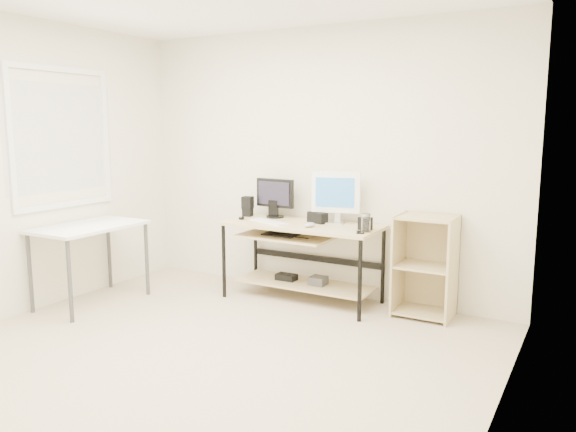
# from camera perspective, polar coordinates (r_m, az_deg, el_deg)

# --- Properties ---
(room) EXTENTS (4.01, 4.01, 2.62)m
(room) POSITION_cam_1_polar(r_m,az_deg,el_deg) (3.97, -11.36, 3.99)
(room) COLOR #C3B296
(room) RESTS_ON ground
(desk) EXTENTS (1.50, 0.65, 0.75)m
(desk) POSITION_cam_1_polar(r_m,az_deg,el_deg) (5.35, 1.21, -2.96)
(desk) COLOR #CBB480
(desk) RESTS_ON ground
(side_table) EXTENTS (0.60, 1.00, 0.75)m
(side_table) POSITION_cam_1_polar(r_m,az_deg,el_deg) (5.54, -19.51, -1.69)
(side_table) COLOR white
(side_table) RESTS_ON ground
(shelf_unit) EXTENTS (0.50, 0.40, 0.90)m
(shelf_unit) POSITION_cam_1_polar(r_m,az_deg,el_deg) (5.09, 13.87, -4.87)
(shelf_unit) COLOR tan
(shelf_unit) RESTS_ON ground
(black_monitor) EXTENTS (0.43, 0.18, 0.39)m
(black_monitor) POSITION_cam_1_polar(r_m,az_deg,el_deg) (5.61, -1.34, 2.10)
(black_monitor) COLOR black
(black_monitor) RESTS_ON desk
(white_imac) EXTENTS (0.46, 0.15, 0.49)m
(white_imac) POSITION_cam_1_polar(r_m,az_deg,el_deg) (5.27, 4.88, 2.28)
(white_imac) COLOR silver
(white_imac) RESTS_ON desk
(keyboard) EXTENTS (0.46, 0.28, 0.02)m
(keyboard) POSITION_cam_1_polar(r_m,az_deg,el_deg) (5.34, -1.95, -0.59)
(keyboard) COLOR white
(keyboard) RESTS_ON desk
(mouse) EXTENTS (0.10, 0.14, 0.04)m
(mouse) POSITION_cam_1_polar(r_m,az_deg,el_deg) (5.11, 2.20, -0.90)
(mouse) COLOR #ADADB2
(mouse) RESTS_ON desk
(center_speaker) EXTENTS (0.22, 0.16, 0.10)m
(center_speaker) POSITION_cam_1_polar(r_m,az_deg,el_deg) (5.33, 3.01, -0.16)
(center_speaker) COLOR black
(center_speaker) RESTS_ON desk
(speaker_left) EXTENTS (0.12, 0.12, 0.20)m
(speaker_left) POSITION_cam_1_polar(r_m,az_deg,el_deg) (5.72, -4.12, 1.03)
(speaker_left) COLOR black
(speaker_left) RESTS_ON desk
(speaker_right) EXTENTS (0.12, 0.12, 0.11)m
(speaker_right) POSITION_cam_1_polar(r_m,az_deg,el_deg) (5.01, 7.85, -0.76)
(speaker_right) COLOR black
(speaker_right) RESTS_ON desk
(audio_controller) EXTENTS (0.10, 0.07, 0.18)m
(audio_controller) POSITION_cam_1_polar(r_m,az_deg,el_deg) (5.61, -1.49, 0.71)
(audio_controller) COLOR black
(audio_controller) RESTS_ON desk
(volume_puck) EXTENTS (0.07, 0.07, 0.02)m
(volume_puck) POSITION_cam_1_polar(r_m,az_deg,el_deg) (5.54, -4.75, -0.23)
(volume_puck) COLOR black
(volume_puck) RESTS_ON desk
(smartphone) EXTENTS (0.11, 0.14, 0.01)m
(smartphone) POSITION_cam_1_polar(r_m,az_deg,el_deg) (4.87, 7.35, -1.65)
(smartphone) COLOR black
(smartphone) RESTS_ON desk
(coaster) EXTENTS (0.10, 0.10, 0.01)m
(coaster) POSITION_cam_1_polar(r_m,az_deg,el_deg) (4.90, 7.89, -1.62)
(coaster) COLOR #A9814C
(coaster) RESTS_ON desk
(drinking_glass) EXTENTS (0.08, 0.08, 0.16)m
(drinking_glass) POSITION_cam_1_polar(r_m,az_deg,el_deg) (4.89, 7.91, -0.67)
(drinking_glass) COLOR white
(drinking_glass) RESTS_ON coaster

